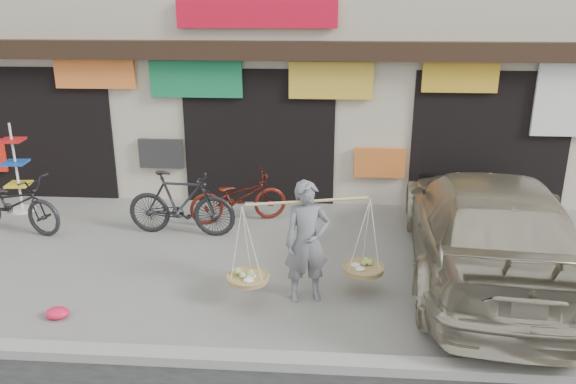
# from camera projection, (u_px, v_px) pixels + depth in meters

# --- Properties ---
(ground) EXTENTS (70.00, 70.00, 0.00)m
(ground) POSITION_uv_depth(u_px,v_px,m) (232.00, 280.00, 8.31)
(ground) COLOR gray
(ground) RESTS_ON ground
(kerb) EXTENTS (70.00, 0.25, 0.12)m
(kerb) POSITION_uv_depth(u_px,v_px,m) (202.00, 358.00, 6.40)
(kerb) COLOR gray
(kerb) RESTS_ON ground
(shophouse_block) EXTENTS (14.00, 6.32, 7.00)m
(shophouse_block) POSITION_uv_depth(u_px,v_px,m) (273.00, 23.00, 13.26)
(shophouse_block) COLOR #C0B49C
(shophouse_block) RESTS_ON ground
(street_vendor) EXTENTS (2.13, 0.96, 1.70)m
(street_vendor) POSITION_uv_depth(u_px,v_px,m) (307.00, 246.00, 7.55)
(street_vendor) COLOR slate
(street_vendor) RESTS_ON ground
(bike_0) EXTENTS (2.11, 1.20, 1.05)m
(bike_0) POSITION_uv_depth(u_px,v_px,m) (13.00, 203.00, 9.96)
(bike_0) COLOR black
(bike_0) RESTS_ON ground
(bike_1) EXTENTS (1.97, 0.69, 1.16)m
(bike_1) POSITION_uv_depth(u_px,v_px,m) (181.00, 203.00, 9.78)
(bike_1) COLOR black
(bike_1) RESTS_ON ground
(bike_2) EXTENTS (1.92, 1.20, 0.95)m
(bike_2) POSITION_uv_depth(u_px,v_px,m) (238.00, 197.00, 10.41)
(bike_2) COLOR #53160E
(bike_2) RESTS_ON ground
(suv) EXTENTS (2.72, 5.64, 1.58)m
(suv) POSITION_uv_depth(u_px,v_px,m) (487.00, 226.00, 8.24)
(suv) COLOR #B1A78F
(suv) RESTS_ON ground
(display_rack) EXTENTS (0.48, 0.48, 1.76)m
(display_rack) POSITION_uv_depth(u_px,v_px,m) (18.00, 177.00, 10.86)
(display_rack) COLOR silver
(display_rack) RESTS_ON ground
(red_bag) EXTENTS (0.31, 0.25, 0.14)m
(red_bag) POSITION_uv_depth(u_px,v_px,m) (57.00, 313.00, 7.30)
(red_bag) COLOR #F31643
(red_bag) RESTS_ON ground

